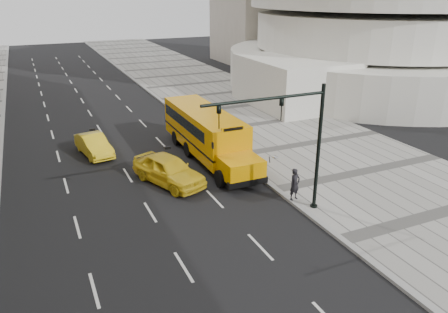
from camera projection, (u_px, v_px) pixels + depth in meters
name	position (u px, v px, depth m)	size (l,w,h in m)	color
ground	(144.00, 173.00, 26.37)	(140.00, 140.00, 0.00)	black
sidewalk_museum	(310.00, 144.00, 30.95)	(12.00, 140.00, 0.15)	#97958F
curb_museum	(234.00, 156.00, 28.65)	(0.30, 140.00, 0.15)	gray
school_bus	(206.00, 130.00, 28.43)	(2.96, 11.56, 3.19)	#DD9000
taxi_near	(169.00, 170.00, 24.65)	(1.97, 4.89, 1.67)	yellow
taxi_far	(94.00, 145.00, 28.92)	(1.45, 4.16, 1.37)	yellow
pedestrian	(295.00, 184.00, 22.43)	(0.62, 0.41, 1.71)	black
traffic_signal	(295.00, 136.00, 19.99)	(6.18, 0.36, 6.40)	black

